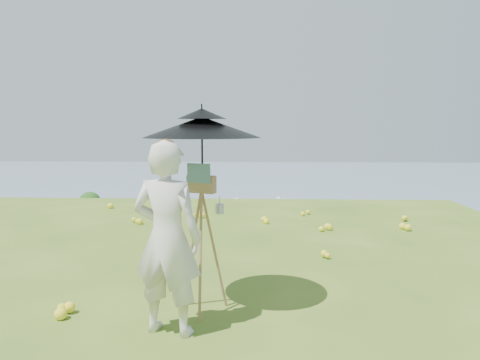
# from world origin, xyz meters

# --- Properties ---
(ground) EXTENTS (14.00, 14.00, 0.00)m
(ground) POSITION_xyz_m (0.00, 0.00, 0.00)
(ground) COLOR #416A1E
(ground) RESTS_ON ground
(shoreline_tier) EXTENTS (170.00, 28.00, 8.00)m
(shoreline_tier) POSITION_xyz_m (0.00, 75.00, -36.00)
(shoreline_tier) COLOR #675F52
(shoreline_tier) RESTS_ON bay_water
(bay_water) EXTENTS (700.00, 700.00, 0.00)m
(bay_water) POSITION_xyz_m (0.00, 240.00, -34.00)
(bay_water) COLOR #768EA8
(bay_water) RESTS_ON ground
(peninsula) EXTENTS (90.00, 60.00, 12.00)m
(peninsula) POSITION_xyz_m (-75.00, 155.00, -29.00)
(peninsula) COLOR #15370F
(peninsula) RESTS_ON bay_water
(slope_trees) EXTENTS (110.00, 50.00, 6.00)m
(slope_trees) POSITION_xyz_m (0.00, 35.00, -15.00)
(slope_trees) COLOR #154815
(slope_trees) RESTS_ON forest_slope
(harbor_town) EXTENTS (110.00, 22.00, 5.00)m
(harbor_town) POSITION_xyz_m (0.00, 75.00, -29.50)
(harbor_town) COLOR silver
(harbor_town) RESTS_ON shoreline_tier
(moored_boats) EXTENTS (140.00, 140.00, 0.70)m
(moored_boats) POSITION_xyz_m (-12.50, 161.00, -33.65)
(moored_boats) COLOR white
(moored_boats) RESTS_ON bay_water
(wildflowers) EXTENTS (10.00, 10.50, 0.12)m
(wildflowers) POSITION_xyz_m (0.00, 0.25, 0.06)
(wildflowers) COLOR yellow
(wildflowers) RESTS_ON ground
(painter) EXTENTS (0.77, 0.60, 1.87)m
(painter) POSITION_xyz_m (0.93, -1.38, 0.93)
(painter) COLOR white
(painter) RESTS_ON ground
(field_easel) EXTENTS (0.78, 0.78, 1.61)m
(field_easel) POSITION_xyz_m (1.20, -0.83, 0.80)
(field_easel) COLOR olive
(field_easel) RESTS_ON ground
(sun_umbrella) EXTENTS (1.58, 1.58, 0.90)m
(sun_umbrella) POSITION_xyz_m (1.21, -0.80, 1.77)
(sun_umbrella) COLOR black
(sun_umbrella) RESTS_ON field_easel
(painter_cap) EXTENTS (0.28, 0.31, 0.10)m
(painter_cap) POSITION_xyz_m (0.93, -1.38, 1.81)
(painter_cap) COLOR #DA7A77
(painter_cap) RESTS_ON painter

